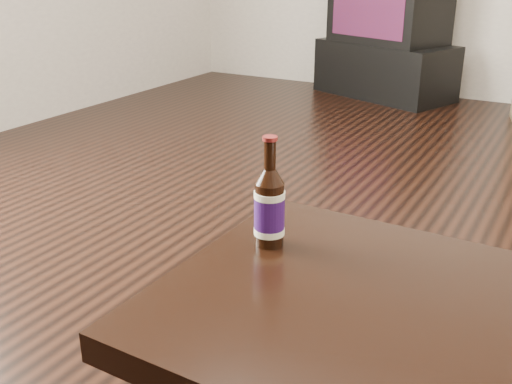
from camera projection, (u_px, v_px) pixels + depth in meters
The scene contains 5 objects.
floor at pixel (375, 337), 1.59m from camera, with size 5.00×6.00×0.01m, color black.
tv_stand at pixel (385, 70), 4.20m from camera, with size 0.93×0.47×0.37m, color black.
tv at pixel (390, 1), 4.03m from camera, with size 0.84×0.68×0.55m.
coffee_table at pixel (483, 364), 0.92m from camera, with size 1.09×0.65×0.40m.
beer_bottle at pixel (269, 208), 1.16m from camera, with size 0.07×0.07×0.22m.
Camera 1 is at (0.38, -1.32, 0.94)m, focal length 42.00 mm.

